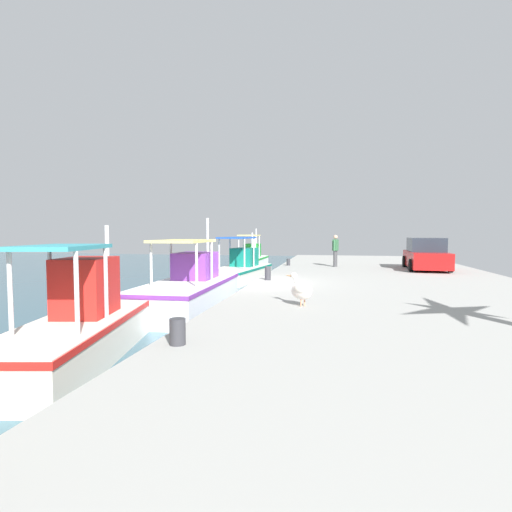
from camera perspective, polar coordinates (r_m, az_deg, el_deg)
The scene contains 11 objects.
quay_pier at distance 14.40m, azimuth 19.52°, elevation -5.65°, with size 36.00×10.00×0.80m, color #9E9E99.
fishing_boat_second at distance 8.85m, azimuth -24.69°, elevation -9.54°, with size 5.12×2.60×2.80m.
fishing_boat_third at distance 13.52m, azimuth -9.66°, elevation -4.84°, with size 5.98×2.27×3.19m.
fishing_boat_fourth at distance 21.60m, azimuth -2.23°, elevation -1.97°, with size 5.85×2.67×2.62m.
fishing_boat_fifth at distance 28.25m, azimuth -0.76°, elevation -0.61°, with size 5.18×1.78×2.94m.
pelican at distance 9.79m, azimuth 6.66°, elevation -4.96°, with size 0.79×0.85×0.82m.
fisherman_standing at distance 21.37m, azimuth 11.50°, elevation 1.00°, with size 0.61×0.34×1.70m.
parked_car at distance 21.12m, azimuth 23.54°, elevation 0.13°, with size 4.18×2.04×1.57m.
mooring_bollard_second at distance 6.59m, azimuth -11.37°, elevation -10.75°, with size 0.26×0.26×0.43m, color #333338.
mooring_bollard_third at distance 15.02m, azimuth 1.74°, elevation -2.55°, with size 0.23×0.23×0.52m, color #333338.
mooring_bollard_fourth at distance 21.81m, azimuth 4.74°, elevation -0.89°, with size 0.20×0.20×0.38m, color #333338.
Camera 1 is at (-14.08, -2.93, 2.62)m, focal length 27.43 mm.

